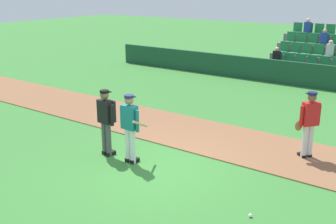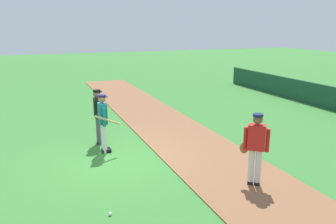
# 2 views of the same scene
# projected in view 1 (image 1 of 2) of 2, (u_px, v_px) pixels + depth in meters

# --- Properties ---
(ground_plane) EXTENTS (80.00, 80.00, 0.00)m
(ground_plane) POSITION_uv_depth(u_px,v_px,m) (153.00, 166.00, 10.07)
(ground_plane) COLOR #387A33
(infield_dirt_path) EXTENTS (28.00, 2.62, 0.03)m
(infield_dirt_path) POSITION_uv_depth(u_px,v_px,m) (206.00, 136.00, 12.05)
(infield_dirt_path) COLOR brown
(infield_dirt_path) RESTS_ON ground
(dugout_fence) EXTENTS (20.00, 0.16, 1.06)m
(dugout_fence) POSITION_uv_depth(u_px,v_px,m) (297.00, 74.00, 18.03)
(dugout_fence) COLOR #19472D
(dugout_fence) RESTS_ON ground
(stadium_bleachers) EXTENTS (3.90, 3.80, 2.70)m
(stadium_bleachers) POSITION_uv_depth(u_px,v_px,m) (313.00, 62.00, 19.76)
(stadium_bleachers) COLOR slate
(stadium_bleachers) RESTS_ON ground
(batter_teal_jersey) EXTENTS (0.69, 0.78, 1.76)m
(batter_teal_jersey) POSITION_uv_depth(u_px,v_px,m) (130.00, 126.00, 10.01)
(batter_teal_jersey) COLOR white
(batter_teal_jersey) RESTS_ON ground
(umpire_home_plate) EXTENTS (0.59, 0.33, 1.76)m
(umpire_home_plate) POSITION_uv_depth(u_px,v_px,m) (106.00, 119.00, 10.47)
(umpire_home_plate) COLOR #4C4C4C
(umpire_home_plate) RESTS_ON ground
(runner_red_jersey) EXTENTS (0.53, 0.54, 1.76)m
(runner_red_jersey) POSITION_uv_depth(u_px,v_px,m) (309.00, 123.00, 10.28)
(runner_red_jersey) COLOR silver
(runner_red_jersey) RESTS_ON ground
(baseball) EXTENTS (0.07, 0.07, 0.07)m
(baseball) POSITION_uv_depth(u_px,v_px,m) (250.00, 215.00, 7.85)
(baseball) COLOR white
(baseball) RESTS_ON ground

